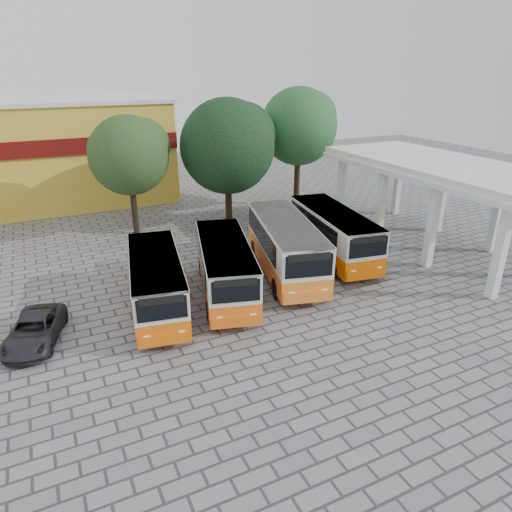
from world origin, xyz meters
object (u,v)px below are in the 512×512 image
bus_far_left (156,280)px  bus_centre_right (285,244)px  bus_far_right (333,231)px  parked_car (34,330)px  bus_centre_left (225,265)px

bus_far_left → bus_centre_right: size_ratio=0.86×
bus_far_right → parked_car: size_ratio=2.04×
bus_far_left → parked_car: 5.44m
bus_centre_right → parked_car: bus_centre_right is taller
bus_far_left → bus_far_right: bus_far_right is taller
bus_far_left → bus_centre_right: 7.42m
bus_far_left → parked_car: bus_far_left is taller
bus_centre_left → parked_car: (-8.80, -0.57, -1.02)m
bus_centre_left → parked_car: size_ratio=1.98×
bus_centre_left → bus_far_left: bearing=-163.7°
bus_far_right → parked_car: bearing=-163.4°
bus_centre_right → bus_far_right: size_ratio=1.07×
bus_centre_right → bus_far_right: 3.76m
parked_car → bus_centre_right: bearing=23.6°
bus_far_left → parked_car: bearing=-164.2°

